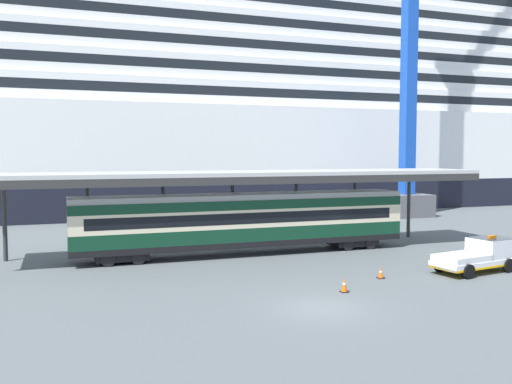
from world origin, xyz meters
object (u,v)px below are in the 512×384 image
(train_carriage, at_px, (245,220))
(traffic_cone_near, at_px, (381,273))
(cruise_ship, at_px, (126,99))
(service_truck, at_px, (481,254))
(dockside_crane, at_px, (413,41))
(traffic_cone_mid, at_px, (344,285))

(train_carriage, bearing_deg, traffic_cone_near, -62.97)
(cruise_ship, xyz_separation_m, train_carriage, (3.81, -35.45, -11.29))
(cruise_ship, bearing_deg, traffic_cone_near, -79.19)
(train_carriage, distance_m, service_truck, 14.80)
(service_truck, height_order, traffic_cone_near, service_truck)
(service_truck, relative_size, traffic_cone_near, 8.57)
(cruise_ship, xyz_separation_m, service_truck, (14.96, -45.09, -12.61))
(traffic_cone_near, distance_m, dockside_crane, 36.61)
(train_carriage, relative_size, service_truck, 4.14)
(cruise_ship, relative_size, service_truck, 32.50)
(traffic_cone_near, bearing_deg, train_carriage, 117.03)
(cruise_ship, bearing_deg, traffic_cone_mid, -83.63)
(dockside_crane, bearing_deg, service_truck, -117.32)
(traffic_cone_near, xyz_separation_m, traffic_cone_mid, (-3.33, -1.99, 0.05))
(train_carriage, bearing_deg, dockside_crane, 32.83)
(cruise_ship, xyz_separation_m, traffic_cone_near, (8.54, -44.73, -13.29))
(traffic_cone_near, height_order, dockside_crane, dockside_crane)
(service_truck, distance_m, dockside_crane, 33.54)
(cruise_ship, bearing_deg, dockside_crane, -35.33)
(traffic_cone_mid, bearing_deg, cruise_ship, 96.37)
(service_truck, bearing_deg, dockside_crane, 62.68)
(traffic_cone_near, relative_size, traffic_cone_mid, 0.87)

